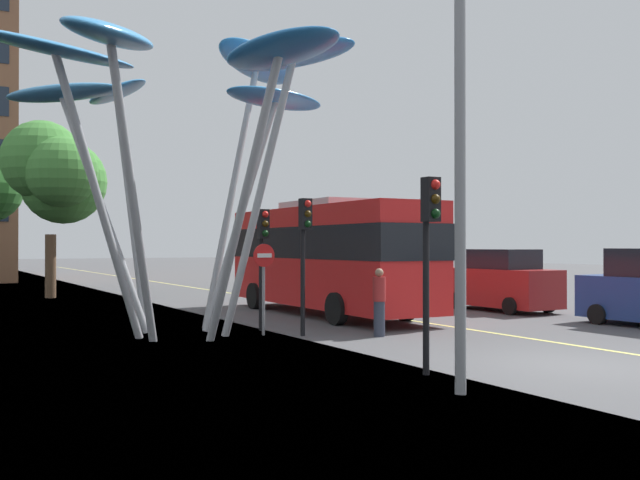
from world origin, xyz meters
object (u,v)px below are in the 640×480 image
Objects in this scene: red_bus at (326,253)px; car_far_side at (333,270)px; car_side_street at (391,277)px; pedestrian at (379,302)px; traffic_light_kerb_far at (305,236)px; street_lamp at (479,56)px; car_parked_far at (501,282)px; traffic_light_island_mid at (263,243)px; leaf_sculpture at (183,86)px; no_entry_sign at (264,274)px; traffic_light_kerb_near at (429,232)px.

car_far_side is at bearing 58.19° from red_bus.
car_side_street is 12.97m from pedestrian.
traffic_light_kerb_far is 0.41× the size of street_lamp.
car_far_side is at bearing 88.13° from car_parked_far.
pedestrian is at bearing 68.78° from street_lamp.
red_bus reaches higher than traffic_light_island_mid.
traffic_light_island_mid is (2.09, -0.46, -4.14)m from leaf_sculpture.
no_entry_sign is at bearing -36.29° from leaf_sculpture.
car_side_street is (-0.15, 6.59, -0.07)m from car_parked_far.
traffic_light_kerb_near reaches higher than no_entry_sign.
traffic_light_kerb_far is at bearing -125.75° from red_bus.
no_entry_sign reaches higher than car_far_side.
car_far_side is 18.27m from pedestrian.
no_entry_sign is (-4.15, -3.90, -0.51)m from red_bus.
traffic_light_kerb_near is at bearing -116.55° from car_far_side.
traffic_light_island_mid reaches higher than car_parked_far.
traffic_light_kerb_near is 0.82× the size of car_parked_far.
car_side_street is at bearing 91.34° from car_parked_far.
traffic_light_island_mid is at bearing 129.95° from pedestrian.
traffic_light_kerb_far is 13.40m from car_side_street.
street_lamp is 4.89× the size of pedestrian.
red_bus is 2.50× the size of car_far_side.
car_parked_far is at bearing 44.73° from street_lamp.
traffic_light_kerb_near is (-4.02, -10.61, 0.49)m from red_bus.
pedestrian is at bearing -35.39° from leaf_sculpture.
leaf_sculpture is at bearing 144.61° from pedestrian.
car_parked_far is at bearing 3.88° from leaf_sculpture.
red_bus is 7.84m from leaf_sculpture.
pedestrian is (2.52, 6.50, -4.51)m from street_lamp.
car_far_side is (12.51, 13.28, -5.48)m from leaf_sculpture.
no_entry_sign is (-10.76, -14.56, 0.51)m from car_far_side.
no_entry_sign is (-0.13, 6.71, -1.00)m from traffic_light_kerb_near.
traffic_light_kerb_near is at bearing -110.73° from red_bus.
leaf_sculpture reaches higher than traffic_light_kerb_far.
street_lamp reaches higher than red_bus.
leaf_sculpture is 3.39× the size of traffic_light_kerb_far.
no_entry_sign is at bearing -168.53° from car_parked_far.
no_entry_sign is at bearing -136.79° from red_bus.
car_parked_far is at bearing 16.55° from traffic_light_kerb_far.
traffic_light_kerb_near is at bearing -76.79° from leaf_sculpture.
traffic_light_kerb_far is (2.56, -2.02, -3.98)m from leaf_sculpture.
street_lamp is (1.69, -9.50, -1.17)m from leaf_sculpture.
street_lamp is (-0.41, -9.03, 2.97)m from traffic_light_island_mid.
car_parked_far is at bearing -91.87° from car_far_side.
red_bus is at bearing 69.27° from traffic_light_kerb_near.
traffic_light_island_mid is at bearing -140.98° from red_bus.
leaf_sculpture reaches higher than pedestrian.
no_entry_sign reaches higher than car_parked_far.
street_lamp is at bearing -135.27° from car_parked_far.
red_bus is 3.15× the size of traffic_light_island_mid.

